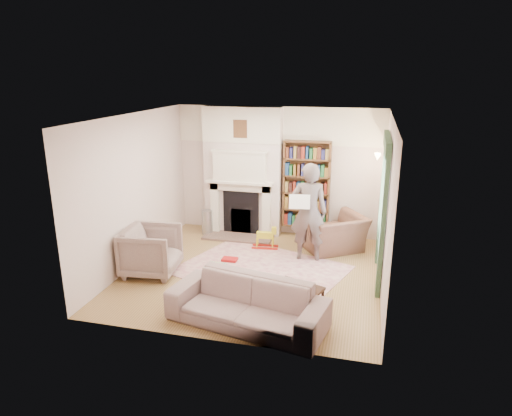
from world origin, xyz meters
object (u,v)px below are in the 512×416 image
(bookcase, at_px, (306,185))
(rocking_horse, at_px, (265,238))
(man_reading, at_px, (309,212))
(armchair_reading, at_px, (334,233))
(paraffin_heater, at_px, (207,222))
(sofa, at_px, (247,303))
(armchair_left, at_px, (151,251))
(coffee_table, at_px, (297,300))

(bookcase, height_order, rocking_horse, bookcase)
(man_reading, bearing_deg, rocking_horse, -27.94)
(armchair_reading, bearing_deg, paraffin_heater, -39.85)
(bookcase, relative_size, sofa, 0.81)
(armchair_left, relative_size, sofa, 0.42)
(armchair_reading, distance_m, paraffin_heater, 2.84)
(armchair_reading, bearing_deg, man_reading, 18.90)
(paraffin_heater, bearing_deg, bookcase, 10.37)
(paraffin_heater, bearing_deg, man_reading, -20.29)
(armchair_left, bearing_deg, rocking_horse, -52.29)
(armchair_reading, distance_m, coffee_table, 2.75)
(coffee_table, bearing_deg, man_reading, 114.45)
(sofa, xyz_separation_m, rocking_horse, (-0.40, 2.91, -0.10))
(armchair_reading, distance_m, rocking_horse, 1.40)
(bookcase, bearing_deg, armchair_reading, -44.65)
(bookcase, relative_size, man_reading, 0.97)
(bookcase, relative_size, armchair_reading, 1.63)
(paraffin_heater, xyz_separation_m, rocking_horse, (1.45, -0.54, -0.04))
(armchair_left, height_order, rocking_horse, armchair_left)
(bookcase, height_order, paraffin_heater, bookcase)
(paraffin_heater, bearing_deg, armchair_reading, -5.61)
(bookcase, distance_m, sofa, 3.95)
(sofa, bearing_deg, man_reading, 90.24)
(man_reading, bearing_deg, armchair_reading, -134.74)
(rocking_horse, bearing_deg, armchair_reading, 4.18)
(armchair_left, distance_m, coffee_table, 2.90)
(armchair_left, bearing_deg, bookcase, -49.23)
(man_reading, xyz_separation_m, coffee_table, (0.14, -2.12, -0.73))
(sofa, relative_size, man_reading, 1.20)
(coffee_table, height_order, rocking_horse, rocking_horse)
(coffee_table, distance_m, rocking_horse, 2.68)
(sofa, xyz_separation_m, coffee_table, (0.66, 0.45, -0.11))
(bookcase, relative_size, coffee_table, 2.64)
(rocking_horse, bearing_deg, coffee_table, -73.33)
(paraffin_heater, height_order, rocking_horse, paraffin_heater)
(bookcase, height_order, coffee_table, bookcase)
(armchair_left, xyz_separation_m, sofa, (2.12, -1.25, -0.10))
(coffee_table, relative_size, rocking_horse, 1.30)
(armchair_left, xyz_separation_m, paraffin_heater, (0.26, 2.20, -0.16))
(sofa, relative_size, paraffin_heater, 4.14)
(man_reading, bearing_deg, sofa, 70.82)
(bookcase, height_order, man_reading, bookcase)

